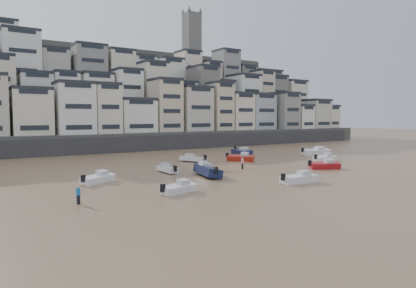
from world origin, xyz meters
TOP-DOWN VIEW (x-y plane):
  - ground at (0.00, 0.00)m, footprint 400.00×400.00m
  - harbor_wall at (10.00, 65.00)m, footprint 140.00×3.00m
  - hillside at (14.73, 104.84)m, footprint 141.04×66.00m
  - boat_a at (9.65, 16.63)m, footprint 5.42×2.00m
  - boat_b at (21.79, 23.02)m, footprint 5.30×3.55m
  - boat_c at (3.13, 26.81)m, footprint 3.62×7.06m
  - boat_d at (29.52, 29.36)m, footprint 5.14×1.74m
  - boat_e at (17.02, 37.56)m, footprint 4.70×5.05m
  - boat_f at (0.04, 32.46)m, footprint 1.61×4.69m
  - boat_g at (35.86, 36.98)m, footprint 6.99×3.64m
  - boat_h at (9.30, 41.12)m, footprint 3.79×5.49m
  - boat_i at (22.65, 44.54)m, footprint 3.48×7.00m
  - boat_j at (-5.21, 19.26)m, footprint 4.84×2.65m
  - boat_k at (-10.58, 29.59)m, footprint 5.18×4.01m
  - person_blue at (-15.19, 19.89)m, footprint 0.44×0.44m
  - person_pink at (11.24, 29.67)m, footprint 0.44×0.44m

SIDE VIEW (x-z plane):
  - ground at x=0.00m, z-range 0.00..0.00m
  - boat_j at x=-5.21m, z-range 0.00..1.26m
  - boat_f at x=0.04m, z-range 0.00..1.27m
  - boat_k at x=-10.58m, z-range 0.00..1.38m
  - boat_b at x=21.79m, z-range 0.00..1.38m
  - boat_d at x=29.52m, z-range 0.00..1.40m
  - boat_e at x=17.02m, z-range 0.00..1.42m
  - boat_h at x=9.30m, z-range 0.00..1.43m
  - boat_a at x=9.65m, z-range 0.00..1.46m
  - person_blue at x=-15.19m, z-range 0.00..1.74m
  - person_pink at x=11.24m, z-range 0.00..1.74m
  - boat_g at x=35.86m, z-range 0.00..1.82m
  - boat_i at x=22.65m, z-range 0.00..1.83m
  - boat_c at x=3.13m, z-range 0.00..1.84m
  - harbor_wall at x=10.00m, z-range 0.00..3.50m
  - hillside at x=14.73m, z-range -11.99..38.01m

